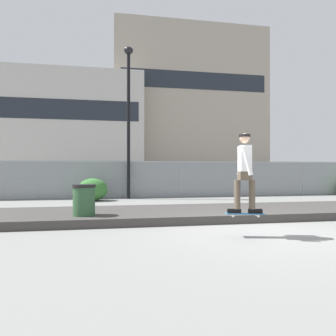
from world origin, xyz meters
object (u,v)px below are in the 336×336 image
at_px(skateboard, 245,214).
at_px(parked_car_far, 273,179).
at_px(skater, 245,168).
at_px(parked_car_near, 75,180).
at_px(shrub_left, 93,190).
at_px(trash_bin, 84,204).
at_px(parked_car_mid, 192,179).
at_px(street_lamp, 129,105).

xyz_separation_m(skateboard, parked_car_far, (7.05, 11.23, 0.35)).
height_order(skater, parked_car_near, skater).
distance_m(shrub_left, trash_bin, 5.74).
xyz_separation_m(parked_car_near, trash_bin, (1.45, -8.83, -0.32)).
relative_size(skater, trash_bin, 1.63).
height_order(parked_car_mid, trash_bin, parked_car_mid).
height_order(street_lamp, trash_bin, street_lamp).
xyz_separation_m(skateboard, trash_bin, (-3.49, 2.07, 0.03)).
bearing_deg(shrub_left, parked_car_near, 111.00).
xyz_separation_m(skater, shrub_left, (-3.76, 7.80, -0.93)).
bearing_deg(trash_bin, parked_car_mid, 60.63).
xyz_separation_m(skateboard, parked_car_mid, (1.79, 11.45, 0.35)).
distance_m(skater, shrub_left, 8.71).
bearing_deg(parked_car_mid, skateboard, -98.87).
distance_m(parked_car_far, trash_bin, 13.97).
bearing_deg(street_lamp, trash_bin, -102.08).
height_order(parked_car_mid, shrub_left, parked_car_mid).
xyz_separation_m(shrub_left, trash_bin, (0.26, -5.73, 0.01)).
bearing_deg(parked_car_far, trash_bin, -139.00).
bearing_deg(skater, shrub_left, 115.72).
bearing_deg(shrub_left, trash_bin, -87.37).
bearing_deg(parked_car_near, skater, -65.59).
relative_size(skateboard, shrub_left, 0.62).
distance_m(street_lamp, parked_car_mid, 6.17).
distance_m(parked_car_near, trash_bin, 8.96).
bearing_deg(skateboard, parked_car_near, 114.41).
bearing_deg(skateboard, parked_car_far, 57.89).
height_order(skateboard, parked_car_near, parked_car_near).
relative_size(skateboard, parked_car_near, 0.18).
relative_size(skater, shrub_left, 1.27).
distance_m(skater, parked_car_mid, 11.61).
height_order(skateboard, street_lamp, street_lamp).
distance_m(skateboard, trash_bin, 4.06).
bearing_deg(parked_car_far, street_lamp, -163.13).
xyz_separation_m(street_lamp, parked_car_far, (9.18, 2.78, -3.71)).
bearing_deg(shrub_left, parked_car_mid, 33.38).
xyz_separation_m(skater, parked_car_near, (-4.95, 10.90, -0.61)).
height_order(skater, parked_car_mid, skater).
bearing_deg(trash_bin, parked_car_far, 41.00).
bearing_deg(skateboard, street_lamp, 104.13).
relative_size(street_lamp, shrub_left, 5.59).
relative_size(skater, street_lamp, 0.23).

